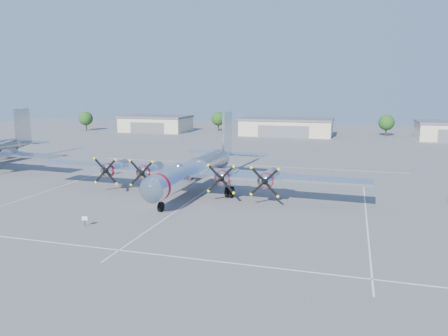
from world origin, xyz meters
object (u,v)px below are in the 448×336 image
(hangar_west, at_px, (156,124))
(hangar_center, at_px, (287,127))
(tree_west, at_px, (218,119))
(info_placard, at_px, (85,220))
(tree_far_west, at_px, (86,118))
(tree_east, at_px, (387,123))
(main_bomber_b29, at_px, (197,191))

(hangar_west, xyz_separation_m, hangar_center, (45.00, -0.00, -0.00))
(tree_west, height_order, info_placard, tree_west)
(info_placard, bearing_deg, tree_far_west, 107.79)
(tree_far_west, distance_m, tree_east, 100.50)
(hangar_center, xyz_separation_m, main_bomber_b29, (-1.19, -79.92, -2.71))
(hangar_center, xyz_separation_m, tree_east, (30.00, 6.04, 1.51))
(hangar_west, height_order, tree_east, tree_east)
(hangar_center, bearing_deg, info_placard, -94.05)
(main_bomber_b29, bearing_deg, tree_east, 72.33)
(hangar_west, xyz_separation_m, info_placard, (38.00, -98.87, -1.90))
(tree_far_west, bearing_deg, tree_east, 5.71)
(tree_west, bearing_deg, tree_east, -2.08)
(hangar_center, distance_m, tree_east, 30.64)
(tree_far_west, height_order, main_bomber_b29, tree_far_west)
(hangar_west, relative_size, hangar_center, 0.79)
(info_placard, bearing_deg, hangar_west, 95.23)
(main_bomber_b29, bearing_deg, info_placard, -104.76)
(hangar_center, bearing_deg, tree_west, 162.18)
(hangar_west, height_order, info_placard, hangar_west)
(tree_east, bearing_deg, tree_west, 177.92)
(hangar_center, xyz_separation_m, info_placard, (-7.00, -98.87, -1.90))
(hangar_west, relative_size, main_bomber_b29, 0.47)
(hangar_west, bearing_deg, main_bomber_b29, -61.27)
(hangar_west, height_order, hangar_center, same)
(hangar_center, bearing_deg, main_bomber_b29, -90.86)
(tree_far_west, relative_size, tree_east, 1.00)
(tree_far_west, bearing_deg, tree_west, 14.93)
(hangar_center, bearing_deg, tree_east, 11.38)
(tree_east, xyz_separation_m, info_placard, (-37.00, -104.91, -3.41))
(main_bomber_b29, bearing_deg, tree_west, 107.42)
(tree_east, height_order, info_placard, tree_east)
(tree_far_west, distance_m, main_bomber_b29, 102.57)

